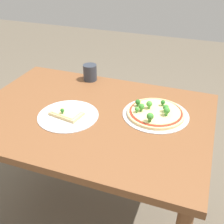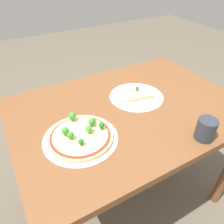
# 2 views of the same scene
# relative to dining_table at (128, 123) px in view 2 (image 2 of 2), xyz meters

# --- Properties ---
(ground_plane) EXTENTS (8.00, 8.00, 0.00)m
(ground_plane) POSITION_rel_dining_table_xyz_m (0.00, 0.00, -0.67)
(ground_plane) COLOR brown
(dining_table) EXTENTS (1.19, 0.85, 0.78)m
(dining_table) POSITION_rel_dining_table_xyz_m (0.00, 0.00, 0.00)
(dining_table) COLOR brown
(dining_table) RESTS_ON ground_plane
(pizza_tray_whole) EXTENTS (0.33, 0.33, 0.07)m
(pizza_tray_whole) POSITION_rel_dining_table_xyz_m (0.31, 0.10, 0.12)
(pizza_tray_whole) COLOR silver
(pizza_tray_whole) RESTS_ON dining_table
(pizza_tray_slice) EXTENTS (0.30, 0.30, 0.05)m
(pizza_tray_slice) POSITION_rel_dining_table_xyz_m (-0.10, -0.06, 0.11)
(pizza_tray_slice) COLOR silver
(pizza_tray_slice) RESTS_ON dining_table
(drinking_cup) EXTENTS (0.08, 0.08, 0.10)m
(drinking_cup) POSITION_rel_dining_table_xyz_m (-0.16, 0.36, 0.16)
(drinking_cup) COLOR #2D333D
(drinking_cup) RESTS_ON dining_table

